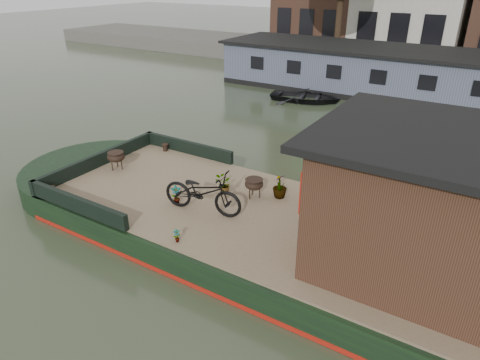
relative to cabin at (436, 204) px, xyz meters
The scene contains 17 objects.
ground 2.88m from the cabin, behind, with size 120.00×120.00×0.00m, color #273320.
houseboat_hull 3.87m from the cabin, behind, with size 14.01×4.02×0.60m.
houseboat_deck 2.52m from the cabin, behind, with size 11.80×3.80×0.05m, color #7F684E.
bow_bulwark 7.33m from the cabin, behind, with size 3.00×4.00×0.35m.
cabin is the anchor object (origin of this frame).
bicycle 4.46m from the cabin, behind, with size 0.62×1.77×0.93m, color black.
potted_plant_a 5.20m from the cabin, behind, with size 0.23×0.15×0.43m, color brown.
potted_plant_c 4.59m from the cabin, behind, with size 0.38×0.33×0.42m, color brown.
potted_plant_d 3.53m from the cabin, 164.08° to the left, with size 0.32×0.32×0.57m, color #965C28.
potted_plant_e 4.57m from the cabin, 157.48° to the right, with size 0.15×0.10×0.28m, color maroon.
brazier_front 3.94m from the cabin, behind, with size 0.42×0.42×0.46m, color black, non-canonical shape.
brazier_rear 7.63m from the cabin, behind, with size 0.43×0.43×0.47m, color black, non-canonical shape.
bollard_port 7.60m from the cabin, 166.94° to the left, with size 0.18×0.18×0.21m, color black.
bollard_stbd 8.05m from the cabin, 167.68° to the right, with size 0.17×0.17×0.19m, color black.
dinghy 12.99m from the cabin, 122.79° to the left, with size 2.27×3.17×0.66m, color black.
far_houseboat 14.20m from the cabin, 98.88° to the left, with size 20.40×4.40×2.11m.
quay 20.67m from the cabin, 96.09° to the left, with size 60.00×6.00×0.90m, color #47443F.
Camera 1 is at (2.68, -6.83, 5.27)m, focal length 32.00 mm.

